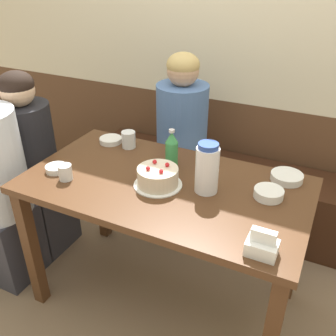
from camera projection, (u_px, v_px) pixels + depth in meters
The scene contains 16 objects.
ground_plane at pixel (165, 296), 2.11m from camera, with size 12.00×12.00×0.00m, color #846B51.
back_wall at pixel (240, 34), 2.31m from camera, with size 4.80×0.04×2.50m.
bench_seat at pixel (217, 190), 2.65m from camera, with size 1.84×0.38×0.45m.
dining_table at pixel (165, 201), 1.79m from camera, with size 1.32×0.73×0.75m.
birthday_cake at pixel (158, 177), 1.70m from camera, with size 0.22×0.22×0.11m.
water_pitcher at pixel (207, 168), 1.62m from camera, with size 0.10×0.10×0.23m.
soju_bottle at pixel (172, 150), 1.82m from camera, with size 0.06×0.06×0.20m.
napkin_holder at pixel (262, 246), 1.30m from camera, with size 0.11×0.08×0.11m.
bowl_soup_white at pixel (287, 177), 1.75m from camera, with size 0.15×0.15×0.03m.
bowl_rice_small at pixel (111, 140), 2.10m from camera, with size 0.12×0.12×0.03m.
bowl_side_dish at pixel (56, 168), 1.82m from camera, with size 0.10×0.10×0.03m.
bowl_sauce_shallow at pixel (269, 193), 1.62m from camera, with size 0.13×0.13×0.04m.
glass_water_tall at pixel (65, 172), 1.74m from camera, with size 0.06×0.06×0.07m.
glass_tumbler_short at pixel (129, 140), 2.04m from camera, with size 0.08×0.08×0.09m.
person_teal_shirt at pixel (181, 154), 2.39m from camera, with size 0.31×0.34×1.21m.
person_grey_tee at pixel (34, 172), 2.26m from camera, with size 0.34×0.30×1.15m.
Camera 1 is at (0.66, -1.32, 1.67)m, focal length 40.00 mm.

